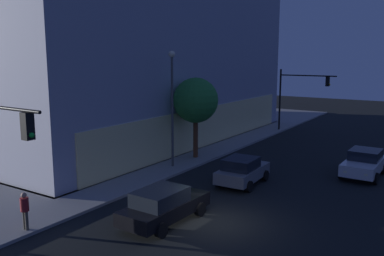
{
  "coord_description": "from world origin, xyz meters",
  "views": [
    {
      "loc": [
        -15.71,
        -8.93,
        7.53
      ],
      "look_at": [
        4.73,
        4.37,
        3.29
      ],
      "focal_mm": 38.89,
      "sensor_mm": 36.0,
      "label": 1
    }
  ],
  "objects_px": {
    "street_lamp_sidewalk": "(172,95)",
    "pedestrian_waiting": "(25,208)",
    "modern_building": "(92,20)",
    "sidewalk_tree": "(196,101)",
    "traffic_light_far_corner": "(298,90)",
    "car_black": "(164,205)",
    "car_white": "(364,163)",
    "car_grey": "(242,170)"
  },
  "relations": [
    {
      "from": "street_lamp_sidewalk",
      "to": "pedestrian_waiting",
      "type": "relative_size",
      "value": 4.64
    },
    {
      "from": "modern_building",
      "to": "sidewalk_tree",
      "type": "distance_m",
      "value": 16.17
    },
    {
      "from": "traffic_light_far_corner",
      "to": "pedestrian_waiting",
      "type": "height_order",
      "value": "traffic_light_far_corner"
    },
    {
      "from": "street_lamp_sidewalk",
      "to": "sidewalk_tree",
      "type": "relative_size",
      "value": 1.32
    },
    {
      "from": "sidewalk_tree",
      "to": "pedestrian_waiting",
      "type": "height_order",
      "value": "sidewalk_tree"
    },
    {
      "from": "street_lamp_sidewalk",
      "to": "car_black",
      "type": "relative_size",
      "value": 1.61
    },
    {
      "from": "modern_building",
      "to": "car_black",
      "type": "height_order",
      "value": "modern_building"
    },
    {
      "from": "modern_building",
      "to": "car_white",
      "type": "relative_size",
      "value": 7.17
    },
    {
      "from": "traffic_light_far_corner",
      "to": "car_white",
      "type": "bearing_deg",
      "value": -144.92
    },
    {
      "from": "street_lamp_sidewalk",
      "to": "car_black",
      "type": "distance_m",
      "value": 10.25
    },
    {
      "from": "sidewalk_tree",
      "to": "pedestrian_waiting",
      "type": "relative_size",
      "value": 3.52
    },
    {
      "from": "traffic_light_far_corner",
      "to": "pedestrian_waiting",
      "type": "xyz_separation_m",
      "value": [
        -29.43,
        1.72,
        -3.08
      ]
    },
    {
      "from": "traffic_light_far_corner",
      "to": "street_lamp_sidewalk",
      "type": "distance_m",
      "value": 17.66
    },
    {
      "from": "traffic_light_far_corner",
      "to": "car_grey",
      "type": "bearing_deg",
      "value": -170.6
    },
    {
      "from": "sidewalk_tree",
      "to": "pedestrian_waiting",
      "type": "bearing_deg",
      "value": -176.7
    },
    {
      "from": "modern_building",
      "to": "car_black",
      "type": "distance_m",
      "value": 26.34
    },
    {
      "from": "sidewalk_tree",
      "to": "car_white",
      "type": "distance_m",
      "value": 12.01
    },
    {
      "from": "traffic_light_far_corner",
      "to": "pedestrian_waiting",
      "type": "bearing_deg",
      "value": 176.65
    },
    {
      "from": "modern_building",
      "to": "street_lamp_sidewalk",
      "type": "relative_size",
      "value": 4.06
    },
    {
      "from": "modern_building",
      "to": "pedestrian_waiting",
      "type": "bearing_deg",
      "value": -141.24
    },
    {
      "from": "car_black",
      "to": "car_grey",
      "type": "xyz_separation_m",
      "value": [
        7.19,
        -0.41,
        -0.01
      ]
    },
    {
      "from": "sidewalk_tree",
      "to": "car_white",
      "type": "relative_size",
      "value": 1.34
    },
    {
      "from": "pedestrian_waiting",
      "to": "car_white",
      "type": "bearing_deg",
      "value": -31.52
    },
    {
      "from": "car_white",
      "to": "traffic_light_far_corner",
      "type": "bearing_deg",
      "value": 35.08
    },
    {
      "from": "sidewalk_tree",
      "to": "car_black",
      "type": "height_order",
      "value": "sidewalk_tree"
    },
    {
      "from": "traffic_light_far_corner",
      "to": "sidewalk_tree",
      "type": "relative_size",
      "value": 1.04
    },
    {
      "from": "pedestrian_waiting",
      "to": "sidewalk_tree",
      "type": "bearing_deg",
      "value": 3.3
    },
    {
      "from": "traffic_light_far_corner",
      "to": "street_lamp_sidewalk",
      "type": "bearing_deg",
      "value": 171.72
    },
    {
      "from": "car_grey",
      "to": "car_black",
      "type": "bearing_deg",
      "value": 176.73
    },
    {
      "from": "street_lamp_sidewalk",
      "to": "traffic_light_far_corner",
      "type": "bearing_deg",
      "value": -8.28
    },
    {
      "from": "traffic_light_far_corner",
      "to": "street_lamp_sidewalk",
      "type": "relative_size",
      "value": 0.79
    },
    {
      "from": "modern_building",
      "to": "car_white",
      "type": "distance_m",
      "value": 27.51
    },
    {
      "from": "street_lamp_sidewalk",
      "to": "car_black",
      "type": "height_order",
      "value": "street_lamp_sidewalk"
    },
    {
      "from": "street_lamp_sidewalk",
      "to": "modern_building",
      "type": "bearing_deg",
      "value": 64.42
    },
    {
      "from": "pedestrian_waiting",
      "to": "car_white",
      "type": "xyz_separation_m",
      "value": [
        17.02,
        -10.44,
        -0.28
      ]
    },
    {
      "from": "traffic_light_far_corner",
      "to": "car_grey",
      "type": "relative_size",
      "value": 1.48
    },
    {
      "from": "traffic_light_far_corner",
      "to": "car_grey",
      "type": "height_order",
      "value": "traffic_light_far_corner"
    },
    {
      "from": "pedestrian_waiting",
      "to": "car_black",
      "type": "xyz_separation_m",
      "value": [
        4.14,
        -4.31,
        -0.3
      ]
    },
    {
      "from": "sidewalk_tree",
      "to": "car_grey",
      "type": "bearing_deg",
      "value": -122.81
    },
    {
      "from": "car_black",
      "to": "car_grey",
      "type": "height_order",
      "value": "car_black"
    },
    {
      "from": "car_grey",
      "to": "traffic_light_far_corner",
      "type": "bearing_deg",
      "value": 9.4
    },
    {
      "from": "sidewalk_tree",
      "to": "pedestrian_waiting",
      "type": "distance_m",
      "value": 15.29
    }
  ]
}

